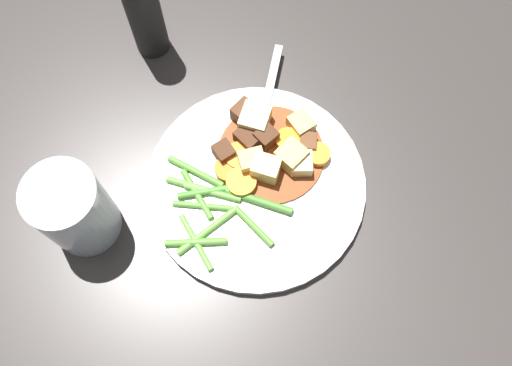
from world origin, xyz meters
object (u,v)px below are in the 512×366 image
carrot_slice_1 (288,141)px  meat_chunk_3 (248,139)px  carrot_slice_4 (239,157)px  meat_chunk_1 (308,143)px  carrot_slice_2 (228,169)px  meat_chunk_0 (222,154)px  potato_chunk_0 (301,164)px  potato_chunk_4 (265,168)px  potato_chunk_5 (252,162)px  meat_chunk_4 (246,114)px  carrot_slice_3 (318,155)px  potato_chunk_3 (301,124)px  meat_chunk_2 (266,138)px  carrot_slice_0 (241,182)px  dinner_plate (256,185)px  pepper_mill (143,8)px  potato_chunk_2 (291,156)px  water_glass (74,210)px  fork (265,110)px  potato_chunk_1 (255,120)px

carrot_slice_1 → meat_chunk_3: bearing=131.7°
carrot_slice_4 → meat_chunk_1: bearing=-35.3°
carrot_slice_2 → meat_chunk_1: (0.09, -0.05, 0.00)m
carrot_slice_4 → meat_chunk_0: 0.02m
potato_chunk_0 → potato_chunk_4: 0.04m
potato_chunk_5 → meat_chunk_4: size_ratio=1.03×
carrot_slice_1 → meat_chunk_1: size_ratio=1.38×
potato_chunk_5 → carrot_slice_3: bearing=-38.6°
carrot_slice_4 → meat_chunk_3: (0.02, 0.01, 0.00)m
carrot_slice_1 → carrot_slice_2: carrot_slice_1 is taller
potato_chunk_4 → meat_chunk_1: (0.06, -0.01, -0.01)m
carrot_slice_2 → carrot_slice_3: carrot_slice_3 is taller
carrot_slice_4 → potato_chunk_3: (0.08, -0.03, 0.00)m
meat_chunk_2 → carrot_slice_2: bearing=172.2°
carrot_slice_0 → carrot_slice_3: size_ratio=1.23×
carrot_slice_1 → meat_chunk_2: bearing=131.2°
dinner_plate → carrot_slice_2: size_ratio=8.02×
potato_chunk_5 → carrot_slice_2: bearing=145.3°
carrot_slice_2 → pepper_mill: bearing=72.0°
potato_chunk_3 → meat_chunk_2: 0.05m
carrot_slice_1 → potato_chunk_2: 0.02m
potato_chunk_4 → water_glass: 0.21m
potato_chunk_2 → potato_chunk_0: bearing=-81.1°
carrot_slice_1 → carrot_slice_4: (-0.05, 0.03, -0.00)m
dinner_plate → carrot_slice_0: size_ratio=7.24×
carrot_slice_4 → fork: (0.07, 0.02, -0.00)m
potato_chunk_5 → meat_chunk_4: bearing=49.8°
meat_chunk_0 → pepper_mill: size_ratio=0.15×
potato_chunk_0 → water_glass: bearing=147.9°
carrot_slice_0 → potato_chunk_1: size_ratio=1.05×
dinner_plate → potato_chunk_3: (0.09, 0.01, 0.02)m
potato_chunk_2 → potato_chunk_3: 0.04m
carrot_slice_3 → fork: size_ratio=0.18×
dinner_plate → meat_chunk_4: size_ratio=9.07×
meat_chunk_0 → meat_chunk_2: (0.05, -0.02, 0.00)m
dinner_plate → potato_chunk_4: (0.02, 0.00, 0.02)m
potato_chunk_4 → meat_chunk_4: bearing=61.1°
carrot_slice_3 → potato_chunk_2: (-0.03, 0.02, 0.01)m
carrot_slice_0 → meat_chunk_1: bearing=-14.7°
carrot_slice_1 → carrot_slice_4: carrot_slice_1 is taller
carrot_slice_1 → meat_chunk_2: size_ratio=1.15×
carrot_slice_1 → potato_chunk_1: 0.05m
carrot_slice_0 → meat_chunk_1: (0.09, -0.02, 0.00)m
carrot_slice_2 → dinner_plate: bearing=-72.6°
potato_chunk_3 → meat_chunk_3: (-0.06, 0.03, 0.00)m
dinner_plate → meat_chunk_3: size_ratio=9.03×
potato_chunk_4 → fork: 0.08m
meat_chunk_4 → potato_chunk_4: bearing=-118.9°
potato_chunk_4 → carrot_slice_1: bearing=7.9°
carrot_slice_2 → fork: bearing=14.4°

